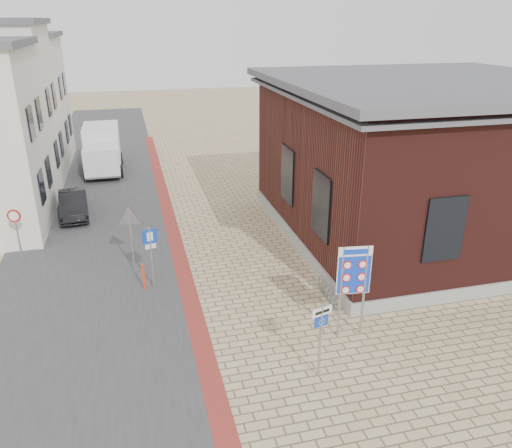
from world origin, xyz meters
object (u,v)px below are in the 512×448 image
essen_sign (321,329)px  bollard (144,277)px  border_sign (354,272)px  sedan (74,204)px  box_truck (102,149)px  parking_sign (151,248)px

essen_sign → bollard: 7.50m
border_sign → sedan: bearing=132.9°
border_sign → essen_sign: bearing=-127.9°
border_sign → essen_sign: (-1.62, -1.59, -0.65)m
sedan → box_truck: 7.95m
box_truck → border_sign: bearing=-69.4°
border_sign → bollard: 7.63m
box_truck → sedan: bearing=-99.1°
box_truck → border_sign: (7.77, -20.48, 0.72)m
box_truck → parking_sign: box_truck is taller
sedan → parking_sign: parking_sign is taller
border_sign → bollard: (-6.00, 4.41, -1.67)m
bollard → box_truck: bearing=96.3°
box_truck → parking_sign: (2.11, -16.07, 0.17)m
parking_sign → bollard: (-0.34, 0.00, -1.12)m
box_truck → essen_sign: 22.91m
box_truck → bollard: bearing=-83.8°
sedan → bollard: size_ratio=3.79×
border_sign → parking_sign: (-5.66, 4.41, -0.55)m
essen_sign → parking_sign: 7.24m
parking_sign → sedan: bearing=98.5°
parking_sign → border_sign: bearing=-51.4°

